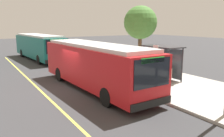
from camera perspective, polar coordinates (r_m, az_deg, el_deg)
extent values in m
plane|color=#38383A|center=(15.58, -9.01, -4.68)|extent=(120.00, 120.00, 0.00)
cube|color=#B7B2A8|center=(18.58, 8.36, -1.88)|extent=(44.00, 6.40, 0.15)
cube|color=#E0D64C|center=(14.93, -16.88, -5.69)|extent=(36.00, 0.14, 0.01)
cube|color=red|center=(14.91, -4.42, 0.83)|extent=(10.82, 3.03, 2.40)
cube|color=silver|center=(14.74, -4.49, 5.81)|extent=(9.95, 2.73, 0.20)
cube|color=black|center=(10.56, 10.02, -1.10)|extent=(0.14, 2.17, 1.34)
cube|color=black|center=(15.52, -0.28, 2.34)|extent=(9.42, 0.46, 1.06)
cube|color=white|center=(15.76, -0.27, -2.22)|extent=(10.17, 0.49, 0.28)
cube|color=#26D83F|center=(10.45, 10.14, 2.05)|extent=(0.09, 1.40, 0.24)
cube|color=black|center=(10.94, 9.82, -8.58)|extent=(0.19, 2.50, 0.36)
cylinder|color=black|center=(13.14, 7.28, -5.31)|extent=(1.01, 0.32, 1.00)
cylinder|color=black|center=(11.81, -1.29, -7.09)|extent=(1.01, 0.32, 1.00)
cylinder|color=black|center=(18.42, -6.15, -0.59)|extent=(1.01, 0.32, 1.00)
cylinder|color=black|center=(17.50, -12.86, -1.41)|extent=(1.01, 0.32, 1.00)
cube|color=#146B66|center=(28.85, -17.66, 5.22)|extent=(11.36, 3.30, 2.40)
cube|color=silver|center=(28.76, -17.81, 7.79)|extent=(10.45, 2.98, 0.20)
cube|color=black|center=(23.53, -13.54, 5.31)|extent=(0.19, 2.17, 1.34)
cube|color=black|center=(29.23, -15.27, 5.98)|extent=(9.85, 0.70, 1.06)
cube|color=silver|center=(29.36, -15.14, 3.52)|extent=(10.63, 0.75, 0.28)
cube|color=#26D83F|center=(23.47, -13.60, 6.74)|extent=(0.12, 1.40, 0.24)
cube|color=black|center=(23.69, -13.37, 1.82)|extent=(0.25, 2.50, 0.36)
cylinder|color=black|center=(26.10, -12.79, 2.59)|extent=(1.02, 0.35, 1.00)
cylinder|color=black|center=(25.33, -17.62, 2.10)|extent=(1.02, 0.35, 1.00)
cylinder|color=black|center=(32.49, -17.41, 3.95)|extent=(1.02, 0.35, 1.00)
cylinder|color=black|center=(31.88, -21.37, 3.58)|extent=(1.02, 0.35, 1.00)
cylinder|color=#333338|center=(16.65, 16.99, 0.74)|extent=(0.10, 0.10, 2.40)
cylinder|color=#333338|center=(15.71, 13.81, 0.33)|extent=(0.10, 0.10, 2.40)
cylinder|color=#333338|center=(18.45, 10.99, 1.98)|extent=(0.10, 0.10, 2.40)
cylinder|color=#333338|center=(17.62, 7.85, 1.66)|extent=(0.10, 0.10, 2.40)
cube|color=#333338|center=(16.92, 12.46, 5.36)|extent=(2.90, 1.60, 0.08)
cube|color=#4C606B|center=(17.53, 13.84, 1.39)|extent=(2.47, 0.04, 2.16)
cube|color=navy|center=(18.04, 9.45, 1.67)|extent=(0.06, 1.11, 1.82)
cube|color=brown|center=(17.35, 11.68, -1.13)|extent=(1.60, 0.44, 0.06)
cube|color=brown|center=(17.46, 12.29, -0.14)|extent=(1.60, 0.05, 0.44)
cube|color=#333338|center=(17.92, 10.09, -1.43)|extent=(0.08, 0.40, 0.45)
cube|color=#333338|center=(16.89, 13.31, -2.31)|extent=(0.08, 0.40, 0.45)
cylinder|color=#333338|center=(14.18, 10.66, 0.15)|extent=(0.07, 0.07, 2.80)
cube|color=white|center=(14.01, 10.75, 4.57)|extent=(0.44, 0.03, 0.56)
cube|color=red|center=(14.00, 10.71, 4.57)|extent=(0.40, 0.01, 0.16)
cylinder|color=#282D47|center=(14.02, 13.84, -4.18)|extent=(0.14, 0.14, 0.85)
cylinder|color=#282D47|center=(13.90, 13.31, -4.29)|extent=(0.14, 0.14, 0.85)
cube|color=beige|center=(13.79, 13.71, -1.29)|extent=(0.24, 0.40, 0.62)
sphere|color=tan|center=(13.71, 13.79, 0.43)|extent=(0.22, 0.22, 0.22)
cylinder|color=brown|center=(22.01, 6.89, 4.33)|extent=(0.36, 0.36, 3.02)
sphere|color=#4C8438|center=(21.87, 7.05, 11.26)|extent=(3.07, 3.07, 3.07)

